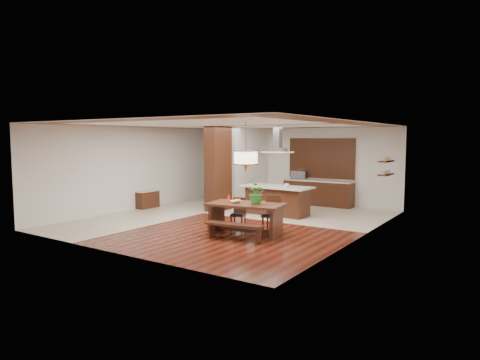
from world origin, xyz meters
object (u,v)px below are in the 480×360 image
Objects in this scene: fruit_bowl at (235,202)px; island_cup at (287,185)px; foliage_plant at (257,193)px; dining_bench at (234,232)px; range_hood at (278,139)px; dining_chair_left at (238,213)px; dining_chair_right at (271,214)px; pendant_lantern at (246,148)px; microwave at (299,175)px; dining_table at (246,212)px; kitchen_island at (277,200)px; hallway_console at (148,199)px.

island_cup reaches higher than fruit_bowl.
island_cup is at bearing 101.75° from foliage_plant.
range_hood is (-0.80, 3.64, 2.26)m from dining_bench.
dining_chair_left is 0.98m from dining_chair_right.
pendant_lantern is 2.33× the size of microwave.
pendant_lantern is 5.13× the size of fruit_bowl.
kitchen_island is (-0.69, 2.94, -0.11)m from dining_table.
dining_bench is 3.73m from kitchen_island.
hallway_console is 4.76m from dining_chair_left.
microwave reaches higher than dining_chair_right.
range_hood is at bearing 75.88° from dining_chair_left.
foliage_plant reaches higher than hallway_console.
dining_bench is 2.16m from pendant_lantern.
fruit_bowl is 3.07m from kitchen_island.
island_cup is (-0.42, 3.56, 0.80)m from dining_bench.
dining_chair_left is at bearing 153.96° from foliage_plant.
hallway_console is at bearing 161.36° from fruit_bowl.
hallway_console is at bearing -161.24° from kitchen_island.
island_cup is at bearing 90.83° from fruit_bowl.
dining_chair_left is 6.34× the size of island_cup.
pendant_lantern reaches higher than foliage_plant.
dining_table is 2.15× the size of dining_chair_right.
pendant_lantern reaches higher than dining_chair_right.
range_hood is (-0.11, 2.43, 2.04)m from dining_chair_left.
foliage_plant is 3.06m from kitchen_island.
hallway_console is 0.42× the size of dining_table.
microwave is at bearing 101.14° from range_hood.
dining_chair_right is at bearing -7.49° from dining_chair_left.
kitchen_island reaches higher than dining_table.
dining_chair_right is (0.27, 1.36, 0.28)m from dining_bench.
island_cup is (-0.30, 2.87, 0.41)m from dining_table.
foliage_plant is at bearing 18.79° from fruit_bowl.
island_cup is (0.39, -0.07, 0.52)m from kitchen_island.
kitchen_island is at bearing -90.00° from range_hood.
hallway_console is 5.12m from island_cup.
dining_bench is at bearing -76.94° from dining_chair_left.
dining_chair_right is at bearing 59.96° from dining_table.
hallway_console is 5.79m from dining_bench.
microwave is (-0.90, 2.71, 0.10)m from island_cup.
fruit_bowl is (-0.65, -0.75, 0.36)m from dining_chair_right.
island_cup is at bearing -8.32° from kitchen_island.
dining_bench is at bearing -80.75° from dining_table.
fruit_bowl is at bearing -89.17° from island_cup.
range_hood reaches higher than microwave.
dining_table is 5.73m from microwave.
dining_chair_right is 2.51m from kitchen_island.
dining_chair_left is 3.18m from range_hood.
dining_table is 0.89× the size of kitchen_island.
dining_table is at bearing -74.69° from kitchen_island.
range_hood is at bearing 169.01° from island_cup.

